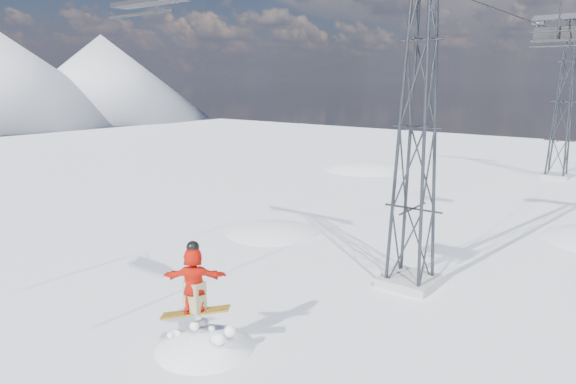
{
  "coord_description": "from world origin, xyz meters",
  "views": [
    {
      "loc": [
        7.68,
        -7.9,
        7.01
      ],
      "look_at": [
        -1.37,
        3.89,
        3.75
      ],
      "focal_mm": 32.0,
      "sensor_mm": 36.0,
      "label": 1
    }
  ],
  "objects": [
    {
      "name": "snow_terrain",
      "position": [
        -4.77,
        21.24,
        -9.59
      ],
      "size": [
        39.0,
        37.0,
        22.0
      ],
      "color": "white",
      "rests_on": "ground"
    },
    {
      "name": "lift_tower_far",
      "position": [
        0.8,
        33.0,
        5.47
      ],
      "size": [
        5.2,
        1.8,
        11.43
      ],
      "color": "#999999",
      "rests_on": "ground"
    },
    {
      "name": "lift_chair_mid",
      "position": [
        3.0,
        16.92,
        8.84
      ],
      "size": [
        2.02,
        0.58,
        2.51
      ],
      "color": "black",
      "rests_on": "ground"
    },
    {
      "name": "lift_tower_near",
      "position": [
        0.8,
        8.0,
        5.47
      ],
      "size": [
        5.2,
        1.8,
        11.43
      ],
      "color": "#999999",
      "rests_on": "ground"
    },
    {
      "name": "ground",
      "position": [
        0.0,
        0.0,
        0.0
      ],
      "size": [
        120.0,
        120.0,
        0.0
      ],
      "primitive_type": "plane",
      "color": "white",
      "rests_on": "ground"
    }
  ]
}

